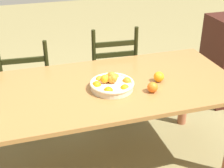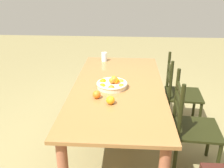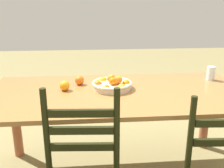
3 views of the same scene
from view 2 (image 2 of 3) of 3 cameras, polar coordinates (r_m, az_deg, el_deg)
The scene contains 8 objects.
ground_plane at distance 3.06m, azimuth 1.28°, elevation -13.87°, with size 12.00×12.00×0.00m, color olive.
dining_table at distance 2.72m, azimuth 1.40°, elevation -2.74°, with size 2.03×0.96×0.77m.
chair_near_window at distance 3.37m, azimuth 15.16°, elevation -2.22°, with size 0.48×0.48×0.95m.
chair_by_cabinet at distance 2.64m, azimuth 17.48°, elevation -9.26°, with size 0.48×0.48×1.01m.
fruit_bowl at distance 2.62m, azimuth 0.06°, elevation 0.04°, with size 0.32×0.32×0.13m.
orange_loose_0 at distance 2.28m, azimuth -0.35°, elevation -3.68°, with size 0.08×0.08×0.08m, color orange.
orange_loose_1 at distance 2.39m, azimuth -3.51°, elevation -2.40°, with size 0.08×0.08×0.08m, color orange.
drinking_glass at distance 3.46m, azimuth -1.80°, elevation 6.16°, with size 0.07×0.07×0.12m, color silver.
Camera 2 is at (2.45, 0.09, 1.84)m, focal length 40.32 mm.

